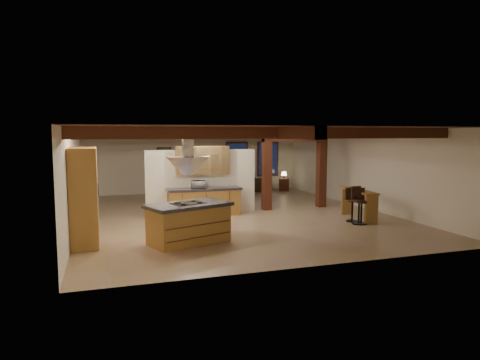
{
  "coord_description": "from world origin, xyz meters",
  "views": [
    {
      "loc": [
        -4.22,
        -13.74,
        2.74
      ],
      "look_at": [
        0.39,
        0.5,
        1.12
      ],
      "focal_mm": 32.0,
      "sensor_mm": 36.0,
      "label": 1
    }
  ],
  "objects_px": {
    "bar_counter": "(359,199)",
    "dining_table": "(199,197)",
    "sofa": "(248,184)",
    "kitchen_island": "(189,223)"
  },
  "relations": [
    {
      "from": "kitchen_island",
      "to": "bar_counter",
      "type": "bearing_deg",
      "value": 12.51
    },
    {
      "from": "dining_table",
      "to": "sofa",
      "type": "distance_m",
      "value": 4.41
    },
    {
      "from": "dining_table",
      "to": "bar_counter",
      "type": "distance_m",
      "value": 6.11
    },
    {
      "from": "kitchen_island",
      "to": "dining_table",
      "type": "relative_size",
      "value": 1.28
    },
    {
      "from": "bar_counter",
      "to": "dining_table",
      "type": "bearing_deg",
      "value": 134.73
    },
    {
      "from": "kitchen_island",
      "to": "sofa",
      "type": "relative_size",
      "value": 1.02
    },
    {
      "from": "kitchen_island",
      "to": "bar_counter",
      "type": "relative_size",
      "value": 1.25
    },
    {
      "from": "sofa",
      "to": "bar_counter",
      "type": "bearing_deg",
      "value": 111.31
    },
    {
      "from": "kitchen_island",
      "to": "dining_table",
      "type": "xyz_separation_m",
      "value": [
        1.5,
        5.62,
        -0.2
      ]
    },
    {
      "from": "kitchen_island",
      "to": "sofa",
      "type": "height_order",
      "value": "kitchen_island"
    }
  ]
}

